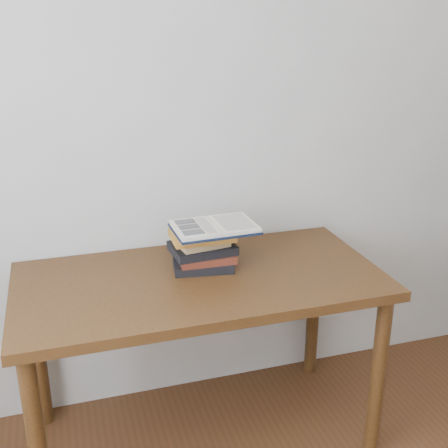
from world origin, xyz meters
name	(u,v)px	position (x,y,z in m)	size (l,w,h in m)	color
desk	(201,299)	(-0.09, 1.38, 0.66)	(1.41, 0.70, 0.75)	#482E12
book_stack	(203,250)	(-0.05, 1.46, 0.83)	(0.26, 0.21, 0.15)	black
open_book	(214,227)	(0.00, 1.46, 0.92)	(0.33, 0.23, 0.03)	black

